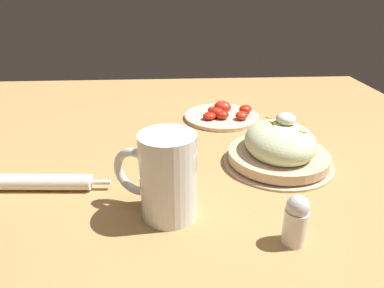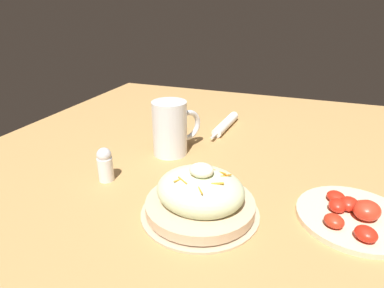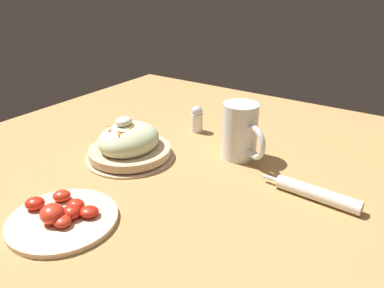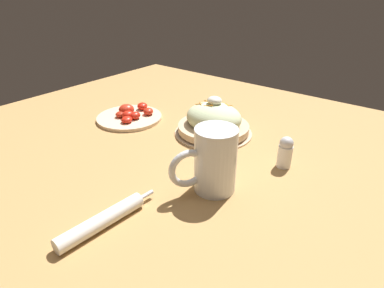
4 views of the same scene
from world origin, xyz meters
name	(u,v)px [view 2 (image 2 of 4)]	position (x,y,z in m)	size (l,w,h in m)	color
ground_plane	(234,169)	(0.00, 0.00, 0.00)	(1.43, 1.43, 0.00)	#B2844C
salad_plate	(200,197)	(0.02, 0.20, 0.04)	(0.23, 0.23, 0.11)	#D1B28E
beer_mug	(171,131)	(0.18, -0.03, 0.06)	(0.10, 0.14, 0.14)	white
napkin_roll	(226,124)	(0.09, -0.26, 0.01)	(0.04, 0.22, 0.03)	white
tomato_plate	(354,215)	(-0.26, 0.12, 0.01)	(0.21, 0.21, 0.05)	beige
salt_shaker	(105,164)	(0.26, 0.15, 0.04)	(0.03, 0.03, 0.08)	white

